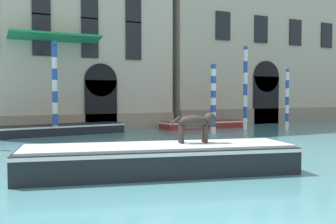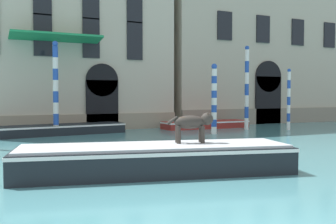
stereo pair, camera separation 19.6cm
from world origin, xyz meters
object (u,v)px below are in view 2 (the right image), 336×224
at_px(boat_moored_near_palazzo, 61,129).
at_px(mooring_pole_3, 289,99).
at_px(dog_on_deck, 193,123).
at_px(mooring_pole_1, 56,88).
at_px(mooring_pole_0, 247,87).
at_px(boat_moored_far, 206,124).
at_px(boat_foreground, 155,158).
at_px(mooring_pole_5, 214,98).

xyz_separation_m(boat_moored_near_palazzo, mooring_pole_3, (11.73, -2.72, 1.43)).
distance_m(dog_on_deck, boat_moored_near_palazzo, 10.80).
bearing_deg(mooring_pole_1, boat_moored_near_palazzo, 61.70).
height_order(dog_on_deck, mooring_pole_1, mooring_pole_1).
bearing_deg(boat_moored_near_palazzo, mooring_pole_0, -16.21).
relative_size(dog_on_deck, boat_moored_far, 0.22).
relative_size(dog_on_deck, mooring_pole_0, 0.25).
relative_size(boat_foreground, mooring_pole_3, 2.05).
bearing_deg(mooring_pole_3, mooring_pole_5, -177.90).
relative_size(mooring_pole_3, mooring_pole_5, 0.97).
height_order(boat_foreground, boat_moored_far, boat_foreground).
height_order(boat_foreground, mooring_pole_5, mooring_pole_5).
distance_m(boat_moored_near_palazzo, mooring_pole_5, 7.57).
xyz_separation_m(boat_foreground, mooring_pole_0, (9.50, 9.13, 1.96)).
height_order(dog_on_deck, boat_moored_far, dog_on_deck).
xyz_separation_m(dog_on_deck, mooring_pole_3, (10.38, 7.95, 0.48)).
distance_m(boat_moored_far, mooring_pole_5, 3.71).
distance_m(dog_on_deck, mooring_pole_3, 13.09).
xyz_separation_m(boat_moored_near_palazzo, boat_moored_far, (8.21, 0.19, -0.03)).
relative_size(dog_on_deck, mooring_pole_1, 0.26).
distance_m(dog_on_deck, mooring_pole_1, 10.23).
bearing_deg(mooring_pole_5, boat_foreground, -130.08).
bearing_deg(mooring_pole_3, mooring_pole_1, 170.19).
distance_m(boat_moored_near_palazzo, mooring_pole_1, 2.09).
relative_size(mooring_pole_0, mooring_pole_1, 1.05).
height_order(boat_moored_near_palazzo, mooring_pole_3, mooring_pole_3).
distance_m(mooring_pole_3, mooring_pole_5, 4.90).
bearing_deg(mooring_pole_3, boat_foreground, -145.27).
distance_m(boat_foreground, mooring_pole_1, 10.17).
relative_size(boat_moored_near_palazzo, boat_moored_far, 1.21).
height_order(mooring_pole_0, mooring_pole_1, mooring_pole_0).
relative_size(boat_moored_far, mooring_pole_1, 1.18).
distance_m(boat_foreground, dog_on_deck, 1.31).
bearing_deg(boat_foreground, boat_moored_far, 67.23).
bearing_deg(mooring_pole_5, dog_on_deck, -125.19).
relative_size(boat_moored_near_palazzo, mooring_pole_3, 1.88).
height_order(dog_on_deck, mooring_pole_0, mooring_pole_0).
height_order(boat_foreground, mooring_pole_3, mooring_pole_3).
xyz_separation_m(boat_moored_far, mooring_pole_0, (1.63, -1.67, 2.11)).
relative_size(mooring_pole_1, mooring_pole_3, 1.31).
distance_m(mooring_pole_0, mooring_pole_5, 3.38).
height_order(boat_moored_near_palazzo, mooring_pole_0, mooring_pole_0).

